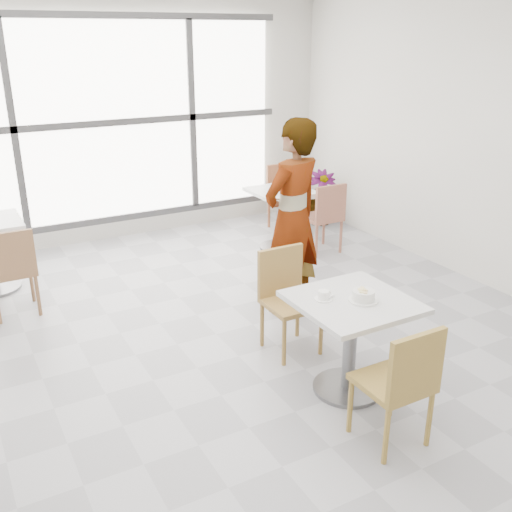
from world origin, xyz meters
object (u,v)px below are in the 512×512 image
bg_chair_right_near (325,214)px  bg_chair_right_far (284,192)px  chair_far (287,293)px  plant_right (321,197)px  oatmeal_bowl (363,295)px  person (292,218)px  coffee_cup (324,296)px  bg_chair_left_near (12,267)px  bg_table_right (281,211)px  chair_near (402,380)px  main_table (351,328)px

bg_chair_right_near → bg_chair_right_far: bearing=-95.0°
chair_far → plant_right: chair_far is taller
oatmeal_bowl → bg_chair_right_far: (1.60, 3.66, -0.29)m
person → bg_chair_right_far: person is taller
coffee_cup → bg_chair_left_near: size_ratio=0.18×
oatmeal_bowl → person: 1.49m
coffee_cup → plant_right: bearing=55.2°
coffee_cup → bg_table_right: (1.35, 2.80, -0.29)m
coffee_cup → person: 1.41m
person → bg_chair_right_near: 1.68m
chair_near → chair_far: same height
chair_near → oatmeal_bowl: bearing=-105.1°
main_table → plant_right: bearing=58.1°
main_table → bg_chair_right_near: (1.55, 2.51, -0.02)m
bg_chair_left_near → bg_chair_right_far: (3.63, 1.09, 0.00)m
chair_far → person: (0.43, 0.60, 0.42)m
coffee_cup → oatmeal_bowl: bearing=-34.3°
person → bg_chair_left_near: 2.64m
coffee_cup → bg_table_right: size_ratio=0.21×
chair_near → person: (0.48, 2.06, 0.42)m
person → bg_chair_right_near: (1.18, 1.12, -0.42)m
bg_table_right → bg_chair_right_near: size_ratio=0.86×
main_table → bg_table_right: (1.17, 2.90, -0.04)m
bg_chair_left_near → plant_right: 4.31m
coffee_cup → bg_chair_right_far: bg_chair_right_far is taller
chair_near → chair_far: size_ratio=1.00×
chair_far → bg_chair_left_near: bearing=138.1°
chair_near → bg_chair_right_near: same height
chair_near → bg_chair_right_far: same height
coffee_cup → bg_chair_right_near: size_ratio=0.18×
oatmeal_bowl → bg_chair_right_far: bearing=66.4°
main_table → chair_far: bearing=94.3°
bg_chair_left_near → bg_chair_right_near: bearing=179.8°
chair_near → chair_far: 1.46m
chair_near → bg_chair_right_far: bearing=-112.4°
chair_near → bg_table_right: 3.80m
person → bg_table_right: size_ratio=2.46×
bg_chair_right_far → coffee_cup: bearing=-117.5°
bg_chair_right_near → plant_right: (0.65, 1.02, -0.13)m
coffee_cup → bg_table_right: bearing=64.3°
chair_far → person: size_ratio=0.47×
chair_near → chair_far: (0.06, 1.46, 0.00)m
chair_near → coffee_cup: (-0.06, 0.77, 0.28)m
person → bg_table_right: (0.80, 1.51, -0.44)m
chair_near → coffee_cup: size_ratio=5.47×
oatmeal_bowl → plant_right: bearing=59.0°
bg_chair_right_near → person: bearing=43.3°
coffee_cup → bg_chair_left_near: (-1.81, 2.42, -0.28)m
bg_table_right → oatmeal_bowl: bearing=-110.7°
chair_far → bg_chair_right_near: (1.61, 1.72, 0.00)m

